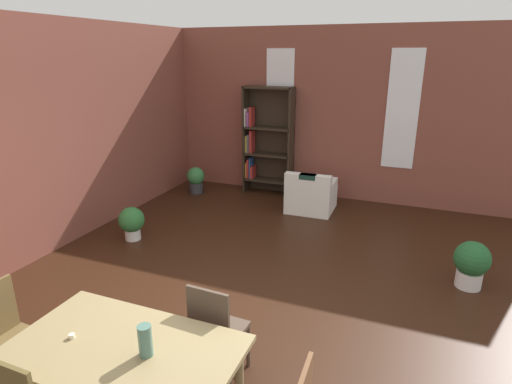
{
  "coord_description": "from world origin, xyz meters",
  "views": [
    {
      "loc": [
        1.47,
        -3.45,
        2.71
      ],
      "look_at": [
        -0.42,
        1.34,
        1.0
      ],
      "focal_mm": 29.32,
      "sensor_mm": 36.0,
      "label": 1
    }
  ],
  "objects_px": {
    "armchair_white": "(311,196)",
    "dining_chair_head_left": "(7,334)",
    "potted_plant_window": "(472,263)",
    "potted_plant_by_shelf": "(132,222)",
    "potted_plant_corner": "(196,179)",
    "vase_on_table": "(145,341)",
    "dining_chair_far_right": "(216,329)",
    "dining_table": "(124,358)",
    "bookshelf_tall": "(265,141)"
  },
  "relations": [
    {
      "from": "vase_on_table",
      "to": "potted_plant_by_shelf",
      "type": "relative_size",
      "value": 0.45
    },
    {
      "from": "dining_chair_far_right",
      "to": "potted_plant_by_shelf",
      "type": "relative_size",
      "value": 1.85
    },
    {
      "from": "dining_chair_far_right",
      "to": "potted_plant_by_shelf",
      "type": "xyz_separation_m",
      "value": [
        -2.5,
        2.12,
        -0.23
      ]
    },
    {
      "from": "vase_on_table",
      "to": "potted_plant_by_shelf",
      "type": "xyz_separation_m",
      "value": [
        -2.33,
        2.82,
        -0.57
      ]
    },
    {
      "from": "dining_table",
      "to": "armchair_white",
      "type": "distance_m",
      "value": 5.04
    },
    {
      "from": "armchair_white",
      "to": "potted_plant_by_shelf",
      "type": "relative_size",
      "value": 1.58
    },
    {
      "from": "bookshelf_tall",
      "to": "potted_plant_corner",
      "type": "distance_m",
      "value": 1.59
    },
    {
      "from": "potted_plant_by_shelf",
      "to": "potted_plant_corner",
      "type": "distance_m",
      "value": 2.34
    },
    {
      "from": "vase_on_table",
      "to": "bookshelf_tall",
      "type": "relative_size",
      "value": 0.11
    },
    {
      "from": "dining_table",
      "to": "dining_chair_head_left",
      "type": "bearing_deg",
      "value": 179.87
    },
    {
      "from": "dining_chair_far_right",
      "to": "dining_chair_head_left",
      "type": "bearing_deg",
      "value": -155.99
    },
    {
      "from": "armchair_white",
      "to": "potted_plant_window",
      "type": "height_order",
      "value": "armchair_white"
    },
    {
      "from": "vase_on_table",
      "to": "dining_chair_far_right",
      "type": "height_order",
      "value": "vase_on_table"
    },
    {
      "from": "dining_chair_head_left",
      "to": "dining_chair_far_right",
      "type": "xyz_separation_m",
      "value": [
        1.56,
        0.7,
        0.0
      ]
    },
    {
      "from": "potted_plant_window",
      "to": "vase_on_table",
      "type": "bearing_deg",
      "value": -126.12
    },
    {
      "from": "dining_chair_far_right",
      "to": "potted_plant_corner",
      "type": "height_order",
      "value": "dining_chair_far_right"
    },
    {
      "from": "potted_plant_corner",
      "to": "potted_plant_window",
      "type": "height_order",
      "value": "potted_plant_window"
    },
    {
      "from": "potted_plant_corner",
      "to": "potted_plant_by_shelf",
      "type": "bearing_deg",
      "value": -84.93
    },
    {
      "from": "potted_plant_by_shelf",
      "to": "dining_chair_head_left",
      "type": "bearing_deg",
      "value": -71.55
    },
    {
      "from": "dining_table",
      "to": "potted_plant_by_shelf",
      "type": "relative_size",
      "value": 3.2
    },
    {
      "from": "vase_on_table",
      "to": "potted_plant_by_shelf",
      "type": "height_order",
      "value": "vase_on_table"
    },
    {
      "from": "vase_on_table",
      "to": "dining_chair_far_right",
      "type": "distance_m",
      "value": 0.8
    },
    {
      "from": "bookshelf_tall",
      "to": "dining_table",
      "type": "bearing_deg",
      "value": -79.38
    },
    {
      "from": "armchair_white",
      "to": "dining_chair_head_left",
      "type": "bearing_deg",
      "value": -104.21
    },
    {
      "from": "dining_chair_head_left",
      "to": "bookshelf_tall",
      "type": "bearing_deg",
      "value": 88.78
    },
    {
      "from": "vase_on_table",
      "to": "bookshelf_tall",
      "type": "xyz_separation_m",
      "value": [
        -1.27,
        5.73,
        0.2
      ]
    },
    {
      "from": "potted_plant_window",
      "to": "dining_table",
      "type": "bearing_deg",
      "value": -128.36
    },
    {
      "from": "potted_plant_corner",
      "to": "potted_plant_window",
      "type": "relative_size",
      "value": 0.9
    },
    {
      "from": "dining_table",
      "to": "dining_chair_far_right",
      "type": "height_order",
      "value": "dining_chair_far_right"
    },
    {
      "from": "potted_plant_corner",
      "to": "vase_on_table",
      "type": "bearing_deg",
      "value": -63.74
    },
    {
      "from": "dining_chair_far_right",
      "to": "bookshelf_tall",
      "type": "bearing_deg",
      "value": 105.99
    },
    {
      "from": "potted_plant_by_shelf",
      "to": "armchair_white",
      "type": "bearing_deg",
      "value": 44.99
    },
    {
      "from": "dining_table",
      "to": "potted_plant_window",
      "type": "xyz_separation_m",
      "value": [
        2.53,
        3.19,
        -0.33
      ]
    },
    {
      "from": "potted_plant_window",
      "to": "bookshelf_tall",
      "type": "bearing_deg",
      "value": 144.82
    },
    {
      "from": "dining_chair_head_left",
      "to": "potted_plant_by_shelf",
      "type": "relative_size",
      "value": 1.85
    },
    {
      "from": "potted_plant_by_shelf",
      "to": "potted_plant_corner",
      "type": "height_order",
      "value": "potted_plant_corner"
    },
    {
      "from": "bookshelf_tall",
      "to": "dining_chair_far_right",
      "type": "bearing_deg",
      "value": -74.01
    },
    {
      "from": "potted_plant_corner",
      "to": "dining_table",
      "type": "bearing_deg",
      "value": -65.54
    },
    {
      "from": "dining_chair_far_right",
      "to": "bookshelf_tall",
      "type": "xyz_separation_m",
      "value": [
        -1.44,
        5.03,
        0.54
      ]
    },
    {
      "from": "dining_table",
      "to": "dining_chair_head_left",
      "type": "relative_size",
      "value": 1.73
    },
    {
      "from": "potted_plant_by_shelf",
      "to": "potted_plant_corner",
      "type": "xyz_separation_m",
      "value": [
        -0.21,
        2.33,
        0.0
      ]
    },
    {
      "from": "vase_on_table",
      "to": "potted_plant_by_shelf",
      "type": "distance_m",
      "value": 3.7
    },
    {
      "from": "vase_on_table",
      "to": "dining_chair_far_right",
      "type": "xyz_separation_m",
      "value": [
        0.17,
        0.7,
        -0.34
      ]
    },
    {
      "from": "dining_chair_head_left",
      "to": "armchair_white",
      "type": "bearing_deg",
      "value": 75.79
    },
    {
      "from": "armchair_white",
      "to": "dining_table",
      "type": "bearing_deg",
      "value": -90.85
    },
    {
      "from": "dining_table",
      "to": "dining_chair_head_left",
      "type": "xyz_separation_m",
      "value": [
        -1.2,
        0.0,
        -0.14
      ]
    },
    {
      "from": "armchair_white",
      "to": "potted_plant_by_shelf",
      "type": "height_order",
      "value": "armchair_white"
    },
    {
      "from": "vase_on_table",
      "to": "bookshelf_tall",
      "type": "height_order",
      "value": "bookshelf_tall"
    },
    {
      "from": "bookshelf_tall",
      "to": "potted_plant_corner",
      "type": "xyz_separation_m",
      "value": [
        -1.27,
        -0.58,
        -0.77
      ]
    },
    {
      "from": "dining_table",
      "to": "potted_plant_by_shelf",
      "type": "bearing_deg",
      "value": 127.17
    }
  ]
}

